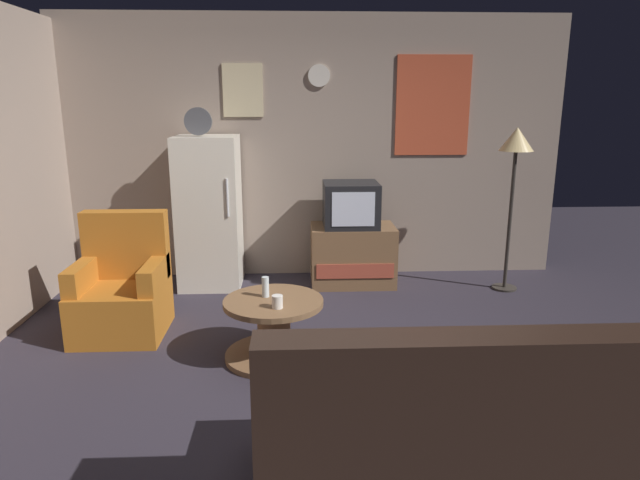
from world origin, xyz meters
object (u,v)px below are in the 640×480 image
at_px(coffee_table, 274,329).
at_px(fridge, 209,212).
at_px(crt_tv, 351,205).
at_px(armchair, 122,292).
at_px(tv_stand, 353,255).
at_px(standing_lamp, 516,152).
at_px(couch, 440,436).
at_px(mug_ceramic_white, 277,302).
at_px(wine_glass, 265,287).

bearing_deg(coffee_table, fridge, 111.98).
bearing_deg(fridge, crt_tv, -1.58).
distance_m(crt_tv, armchair, 2.31).
height_order(tv_stand, coffee_table, tv_stand).
relative_size(tv_stand, coffee_table, 1.17).
bearing_deg(standing_lamp, couch, -115.77).
height_order(fridge, tv_stand, fridge).
distance_m(fridge, mug_ceramic_white, 2.02).
distance_m(coffee_table, mug_ceramic_white, 0.32).
bearing_deg(crt_tv, mug_ceramic_white, -110.41).
height_order(fridge, crt_tv, fridge).
bearing_deg(mug_ceramic_white, armchair, 150.88).
height_order(standing_lamp, coffee_table, standing_lamp).
bearing_deg(mug_ceramic_white, crt_tv, 69.59).
distance_m(standing_lamp, wine_glass, 2.81).
bearing_deg(armchair, standing_lamp, 14.33).
bearing_deg(tv_stand, wine_glass, -116.51).
xyz_separation_m(fridge, armchair, (-0.55, -1.16, -0.42)).
bearing_deg(armchair, coffee_table, -23.84).
bearing_deg(couch, standing_lamp, 64.23).
bearing_deg(crt_tv, tv_stand, 2.07).
bearing_deg(tv_stand, crt_tv, -177.93).
bearing_deg(coffee_table, mug_ceramic_white, -77.96).
height_order(mug_ceramic_white, couch, couch).
bearing_deg(coffee_table, crt_tv, 66.79).
height_order(mug_ceramic_white, armchair, armchair).
relative_size(coffee_table, armchair, 0.75).
distance_m(standing_lamp, armchair, 3.74).
height_order(fridge, wine_glass, fridge).
relative_size(wine_glass, mug_ceramic_white, 1.67).
bearing_deg(standing_lamp, tv_stand, 171.09).
distance_m(fridge, tv_stand, 1.50).
xyz_separation_m(crt_tv, mug_ceramic_white, (-0.68, -1.83, -0.33)).
xyz_separation_m(crt_tv, couch, (0.12, -3.17, -0.51)).
distance_m(fridge, standing_lamp, 3.01).
distance_m(tv_stand, crt_tv, 0.52).
distance_m(fridge, armchair, 1.35).
bearing_deg(tv_stand, couch, -88.39).
height_order(crt_tv, mug_ceramic_white, crt_tv).
xyz_separation_m(wine_glass, armchair, (-1.18, 0.48, -0.19)).
bearing_deg(coffee_table, couch, -60.89).
distance_m(tv_stand, armchair, 2.28).
height_order(standing_lamp, armchair, standing_lamp).
bearing_deg(crt_tv, fridge, 178.42).
relative_size(standing_lamp, couch, 0.94).
bearing_deg(standing_lamp, coffee_table, -147.41).
distance_m(tv_stand, mug_ceramic_white, 1.98).
distance_m(crt_tv, wine_glass, 1.81).
distance_m(coffee_table, wine_glass, 0.31).
bearing_deg(crt_tv, couch, -87.91).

